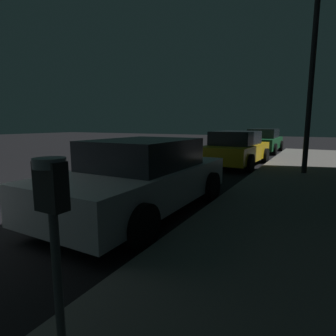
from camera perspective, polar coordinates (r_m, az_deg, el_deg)
parking_meter at (r=1.81m, az=-22.85°, el=-8.63°), size 0.19×0.19×1.38m
car_white at (r=5.38m, az=-5.38°, el=-1.80°), size 2.09×4.42×1.43m
car_yellow_cab at (r=11.73m, az=14.02°, el=3.95°), size 2.13×4.41×1.43m
car_green at (r=17.77m, az=19.19°, el=5.39°), size 1.97×4.49×1.43m
street_lamp at (r=10.13m, az=28.13°, el=21.79°), size 0.44×0.44×6.08m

